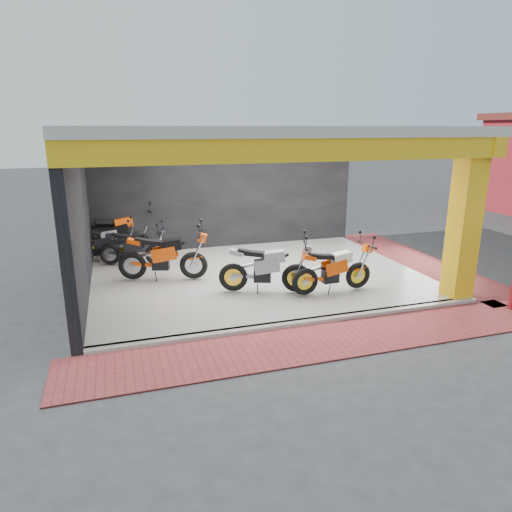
{
  "coord_description": "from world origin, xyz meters",
  "views": [
    {
      "loc": [
        -3.32,
        -8.49,
        3.67
      ],
      "look_at": [
        -0.37,
        0.9,
        0.9
      ],
      "focal_mm": 32.0,
      "sensor_mm": 36.0,
      "label": 1
    }
  ],
  "objects": [
    {
      "name": "moto_hero",
      "position": [
        1.86,
        0.25,
        0.73
      ],
      "size": [
        2.08,
        0.84,
        1.25
      ],
      "primitive_type": null,
      "rotation": [
        0.0,
        0.0,
        0.04
      ],
      "color": "#FD510A",
      "rests_on": "showroom_floor"
    },
    {
      "name": "header_beam_right",
      "position": [
        4.0,
        2.0,
        3.3
      ],
      "size": [
        0.3,
        6.4,
        0.4
      ],
      "primitive_type": "cube",
      "color": "yellow",
      "rests_on": "corner_column"
    },
    {
      "name": "moto_row_d",
      "position": [
        -2.36,
        3.49,
        0.68
      ],
      "size": [
        2.04,
        1.31,
        1.17
      ],
      "primitive_type": null,
      "rotation": [
        0.0,
        0.0,
        -0.34
      ],
      "color": "black",
      "rests_on": "showroom_floor"
    },
    {
      "name": "paver_front",
      "position": [
        0.0,
        -1.8,
        0.01
      ],
      "size": [
        9.0,
        1.4,
        0.03
      ],
      "primitive_type": "cube",
      "color": "maroon",
      "rests_on": "ground"
    },
    {
      "name": "moto_row_a",
      "position": [
        0.42,
        0.44,
        0.76
      ],
      "size": [
        2.31,
        1.48,
        1.33
      ],
      "primitive_type": null,
      "rotation": [
        0.0,
        0.0,
        -0.34
      ],
      "color": "#979A9E",
      "rests_on": "showroom_floor"
    },
    {
      "name": "showroom_ceiling",
      "position": [
        0.0,
        2.0,
        3.6
      ],
      "size": [
        8.4,
        6.4,
        0.2
      ],
      "primitive_type": "cube",
      "color": "beige",
      "rests_on": "corner_column"
    },
    {
      "name": "moto_row_b",
      "position": [
        -1.6,
        2.04,
        0.79
      ],
      "size": [
        2.42,
        1.43,
        1.39
      ],
      "primitive_type": null,
      "rotation": [
        0.0,
        0.0,
        -0.28
      ],
      "color": "#FF4F0A",
      "rests_on": "showroom_floor"
    },
    {
      "name": "back_wall",
      "position": [
        0.0,
        5.1,
        1.75
      ],
      "size": [
        8.2,
        0.2,
        3.5
      ],
      "primitive_type": "cube",
      "color": "black",
      "rests_on": "ground"
    },
    {
      "name": "header_beam_front",
      "position": [
        0.0,
        -1.0,
        3.3
      ],
      "size": [
        8.4,
        0.3,
        0.4
      ],
      "primitive_type": "cube",
      "color": "yellow",
      "rests_on": "corner_column"
    },
    {
      "name": "moto_row_e",
      "position": [
        -3.1,
        4.25,
        0.68
      ],
      "size": [
        1.98,
        1.01,
        1.15
      ],
      "primitive_type": null,
      "rotation": [
        0.0,
        0.0,
        -0.17
      ],
      "color": "black",
      "rests_on": "showroom_floor"
    },
    {
      "name": "floor_kerb",
      "position": [
        0.0,
        -1.02,
        0.05
      ],
      "size": [
        8.0,
        0.2,
        0.1
      ],
      "primitive_type": "cube",
      "color": "silver",
      "rests_on": "ground"
    },
    {
      "name": "left_wall",
      "position": [
        -4.1,
        2.0,
        1.75
      ],
      "size": [
        0.2,
        6.2,
        3.5
      ],
      "primitive_type": "cube",
      "color": "black",
      "rests_on": "ground"
    },
    {
      "name": "corner_column",
      "position": [
        3.75,
        -0.75,
        1.75
      ],
      "size": [
        0.5,
        0.5,
        3.5
      ],
      "primitive_type": "cube",
      "color": "yellow",
      "rests_on": "ground"
    },
    {
      "name": "showroom_floor",
      "position": [
        0.0,
        2.0,
        0.05
      ],
      "size": [
        8.0,
        6.0,
        0.1
      ],
      "primitive_type": "cube",
      "color": "silver",
      "rests_on": "ground"
    },
    {
      "name": "paver_right",
      "position": [
        4.8,
        2.0,
        0.01
      ],
      "size": [
        1.4,
        7.0,
        0.03
      ],
      "primitive_type": "cube",
      "color": "maroon",
      "rests_on": "ground"
    },
    {
      "name": "ground",
      "position": [
        0.0,
        0.0,
        0.0
      ],
      "size": [
        80.0,
        80.0,
        0.0
      ],
      "primitive_type": "plane",
      "color": "#2D2D30",
      "rests_on": "ground"
    },
    {
      "name": "moto_row_c",
      "position": [
        -2.58,
        5.09,
        0.84
      ],
      "size": [
        2.54,
        1.29,
        1.48
      ],
      "primitive_type": null,
      "rotation": [
        0.0,
        0.0,
        0.17
      ],
      "color": "black",
      "rests_on": "showroom_floor"
    }
  ]
}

